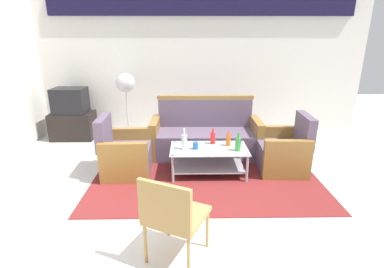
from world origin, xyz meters
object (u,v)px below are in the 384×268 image
bottle_orange (228,140)px  bottle_red (213,138)px  coffee_table (209,157)px  pedestal_fan (126,87)px  wicker_chair (172,213)px  couch (205,137)px  armchair_left (125,155)px  armchair_right (284,152)px  tv_stand (73,126)px  television (70,101)px  cup (196,146)px  bottle_green (238,144)px  bottle_clear (184,141)px

bottle_orange → bottle_red: bottle_red is taller
coffee_table → pedestal_fan: bearing=131.3°
pedestal_fan → wicker_chair: (1.04, -3.43, -0.52)m
couch → armchair_left: 1.40m
couch → armchair_right: size_ratio=2.13×
tv_stand → television: size_ratio=1.32×
bottle_orange → bottle_red: (-0.22, 0.09, 0.00)m
wicker_chair → tv_stand: bearing=147.2°
bottle_orange → tv_stand: bottle_orange is taller
couch → bottle_red: couch is taller
couch → television: television is taller
armchair_left → cup: size_ratio=8.50×
coffee_table → pedestal_fan: (-1.48, 1.68, 0.74)m
couch → tv_stand: (-2.54, 0.87, -0.06)m
coffee_table → bottle_red: (0.07, 0.18, 0.23)m
bottle_red → cup: 0.34m
bottle_orange → tv_stand: (-2.83, 1.54, -0.24)m
coffee_table → bottle_green: bottle_green is taller
bottle_orange → pedestal_fan: (-1.76, 1.59, 0.51)m
bottle_clear → tv_stand: 2.77m
armchair_left → bottle_red: size_ratio=3.60×
armchair_left → television: television is taller
bottle_green → television: television is taller
armchair_right → cup: 1.34m
couch → bottle_green: (0.40, -0.87, 0.20)m
armchair_left → wicker_chair: 1.99m
armchair_right → television: size_ratio=1.40×
armchair_left → armchair_right: size_ratio=1.00×
cup → television: 2.90m
bottle_red → wicker_chair: 1.99m
bottle_red → bottle_clear: bearing=-152.8°
couch → bottle_orange: 0.75m
bottle_orange → bottle_green: (0.11, -0.20, 0.01)m
armchair_left → bottle_red: armchair_left is taller
bottle_clear → armchair_left: bearing=173.1°
bottle_green → tv_stand: (-2.94, 1.74, -0.25)m
bottle_orange → wicker_chair: size_ratio=0.28×
armchair_right → bottle_red: bearing=90.4°
television → armchair_right: bearing=158.7°
bottle_clear → cup: 0.18m
pedestal_fan → bottle_clear: bearing=-56.8°
pedestal_fan → cup: bearing=-53.1°
television → wicker_chair: (2.10, -3.39, -0.27)m
armchair_right → bottle_red: (-1.06, 0.04, 0.21)m
bottle_orange → television: 3.24m
armchair_left → coffee_table: armchair_left is taller
coffee_table → pedestal_fan: 2.36m
armchair_left → pedestal_fan: size_ratio=0.67×
coffee_table → couch: bearing=90.2°
couch → bottle_clear: couch is taller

